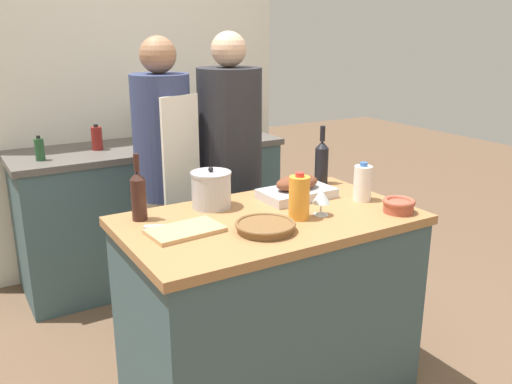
{
  "coord_description": "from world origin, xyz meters",
  "views": [
    {
      "loc": [
        -1.18,
        -1.86,
        1.65
      ],
      "look_at": [
        0.0,
        0.11,
        0.95
      ],
      "focal_mm": 38.0,
      "sensor_mm": 36.0,
      "label": 1
    }
  ],
  "objects_px": {
    "roasting_pan": "(297,189)",
    "knife_chef": "(173,226)",
    "wine_glass_left": "(321,196)",
    "condiment_bottle_extra": "(204,129)",
    "milk_jug": "(363,183)",
    "stand_mixer": "(162,119)",
    "wine_bottle_green": "(322,161)",
    "wine_bottle_dark": "(138,194)",
    "cutting_board": "(185,230)",
    "wicker_basket": "(265,226)",
    "stock_pot": "(211,189)",
    "condiment_bottle_short": "(40,149)",
    "juice_jug": "(299,197)",
    "condiment_bottle_tall": "(97,138)",
    "person_cook_aproned": "(165,174)",
    "person_cook_guest": "(230,165)",
    "mixing_bowl": "(399,205)"
  },
  "relations": [
    {
      "from": "wine_glass_left",
      "to": "condiment_bottle_short",
      "type": "xyz_separation_m",
      "value": [
        -0.88,
        1.48,
        0.03
      ]
    },
    {
      "from": "wine_glass_left",
      "to": "condiment_bottle_extra",
      "type": "xyz_separation_m",
      "value": [
        0.2,
        1.57,
        0.03
      ]
    },
    {
      "from": "milk_jug",
      "to": "condiment_bottle_short",
      "type": "bearing_deg",
      "value": 129.93
    },
    {
      "from": "wine_bottle_green",
      "to": "wine_bottle_dark",
      "type": "height_order",
      "value": "wine_bottle_green"
    },
    {
      "from": "juice_jug",
      "to": "knife_chef",
      "type": "relative_size",
      "value": 0.96
    },
    {
      "from": "cutting_board",
      "to": "stand_mixer",
      "type": "relative_size",
      "value": 0.84
    },
    {
      "from": "milk_jug",
      "to": "condiment_bottle_tall",
      "type": "distance_m",
      "value": 1.73
    },
    {
      "from": "mixing_bowl",
      "to": "stand_mixer",
      "type": "xyz_separation_m",
      "value": [
        -0.39,
        1.79,
        0.16
      ]
    },
    {
      "from": "wicker_basket",
      "to": "juice_jug",
      "type": "xyz_separation_m",
      "value": [
        0.2,
        0.06,
        0.07
      ]
    },
    {
      "from": "wine_glass_left",
      "to": "wicker_basket",
      "type": "bearing_deg",
      "value": -172.24
    },
    {
      "from": "milk_jug",
      "to": "condiment_bottle_extra",
      "type": "relative_size",
      "value": 1.26
    },
    {
      "from": "wicker_basket",
      "to": "wine_bottle_dark",
      "type": "height_order",
      "value": "wine_bottle_dark"
    },
    {
      "from": "stock_pot",
      "to": "knife_chef",
      "type": "xyz_separation_m",
      "value": [
        -0.25,
        -0.15,
        -0.08
      ]
    },
    {
      "from": "stock_pot",
      "to": "condiment_bottle_tall",
      "type": "relative_size",
      "value": 1.17
    },
    {
      "from": "condiment_bottle_extra",
      "to": "person_cook_guest",
      "type": "bearing_deg",
      "value": -103.93
    },
    {
      "from": "wicker_basket",
      "to": "stock_pot",
      "type": "bearing_deg",
      "value": 96.86
    },
    {
      "from": "cutting_board",
      "to": "stock_pot",
      "type": "xyz_separation_m",
      "value": [
        0.23,
        0.23,
        0.07
      ]
    },
    {
      "from": "condiment_bottle_tall",
      "to": "condiment_bottle_extra",
      "type": "xyz_separation_m",
      "value": [
        0.72,
        -0.03,
        -0.01
      ]
    },
    {
      "from": "person_cook_guest",
      "to": "cutting_board",
      "type": "bearing_deg",
      "value": -108.23
    },
    {
      "from": "wine_glass_left",
      "to": "stand_mixer",
      "type": "distance_m",
      "value": 1.65
    },
    {
      "from": "milk_jug",
      "to": "knife_chef",
      "type": "bearing_deg",
      "value": 172.06
    },
    {
      "from": "milk_jug",
      "to": "stand_mixer",
      "type": "distance_m",
      "value": 1.62
    },
    {
      "from": "condiment_bottle_tall",
      "to": "person_cook_aproned",
      "type": "xyz_separation_m",
      "value": [
        0.16,
        -0.71,
        -0.09
      ]
    },
    {
      "from": "milk_jug",
      "to": "wine_bottle_dark",
      "type": "height_order",
      "value": "wine_bottle_dark"
    },
    {
      "from": "person_cook_guest",
      "to": "wine_glass_left",
      "type": "bearing_deg",
      "value": -71.02
    },
    {
      "from": "roasting_pan",
      "to": "person_cook_aproned",
      "type": "height_order",
      "value": "person_cook_aproned"
    },
    {
      "from": "milk_jug",
      "to": "wine_bottle_green",
      "type": "xyz_separation_m",
      "value": [
        0.01,
        0.33,
        0.04
      ]
    },
    {
      "from": "stock_pot",
      "to": "condiment_bottle_short",
      "type": "relative_size",
      "value": 1.3
    },
    {
      "from": "wine_bottle_green",
      "to": "person_cook_aproned",
      "type": "relative_size",
      "value": 0.19
    },
    {
      "from": "condiment_bottle_extra",
      "to": "roasting_pan",
      "type": "bearing_deg",
      "value": -96.31
    },
    {
      "from": "juice_jug",
      "to": "milk_jug",
      "type": "bearing_deg",
      "value": 7.92
    },
    {
      "from": "juice_jug",
      "to": "wine_glass_left",
      "type": "height_order",
      "value": "juice_jug"
    },
    {
      "from": "condiment_bottle_extra",
      "to": "wicker_basket",
      "type": "bearing_deg",
      "value": -107.5
    },
    {
      "from": "roasting_pan",
      "to": "wine_bottle_green",
      "type": "distance_m",
      "value": 0.3
    },
    {
      "from": "stand_mixer",
      "to": "condiment_bottle_tall",
      "type": "distance_m",
      "value": 0.46
    },
    {
      "from": "juice_jug",
      "to": "stand_mixer",
      "type": "xyz_separation_m",
      "value": [
        0.03,
        1.63,
        0.1
      ]
    },
    {
      "from": "juice_jug",
      "to": "knife_chef",
      "type": "bearing_deg",
      "value": 159.98
    },
    {
      "from": "knife_chef",
      "to": "wine_bottle_green",
      "type": "bearing_deg",
      "value": 12.5
    },
    {
      "from": "condiment_bottle_extra",
      "to": "condiment_bottle_short",
      "type": "bearing_deg",
      "value": -175.52
    },
    {
      "from": "milk_jug",
      "to": "condiment_bottle_tall",
      "type": "xyz_separation_m",
      "value": [
        -0.82,
        1.53,
        0.04
      ]
    },
    {
      "from": "condiment_bottle_extra",
      "to": "cutting_board",
      "type": "bearing_deg",
      "value": -118.38
    },
    {
      "from": "juice_jug",
      "to": "mixing_bowl",
      "type": "bearing_deg",
      "value": -20.71
    },
    {
      "from": "stand_mixer",
      "to": "wine_bottle_dark",
      "type": "bearing_deg",
      "value": -115.62
    },
    {
      "from": "juice_jug",
      "to": "wine_bottle_dark",
      "type": "xyz_separation_m",
      "value": [
        -0.59,
        0.33,
        0.02
      ]
    },
    {
      "from": "wine_glass_left",
      "to": "stand_mixer",
      "type": "height_order",
      "value": "stand_mixer"
    },
    {
      "from": "condiment_bottle_tall",
      "to": "wine_glass_left",
      "type": "bearing_deg",
      "value": -71.78
    },
    {
      "from": "juice_jug",
      "to": "person_cook_aproned",
      "type": "xyz_separation_m",
      "value": [
        -0.26,
        0.88,
        -0.06
      ]
    },
    {
      "from": "cutting_board",
      "to": "stock_pot",
      "type": "distance_m",
      "value": 0.34
    },
    {
      "from": "roasting_pan",
      "to": "knife_chef",
      "type": "xyz_separation_m",
      "value": [
        -0.66,
        -0.06,
        -0.04
      ]
    },
    {
      "from": "wine_glass_left",
      "to": "condiment_bottle_short",
      "type": "relative_size",
      "value": 0.84
    }
  ]
}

